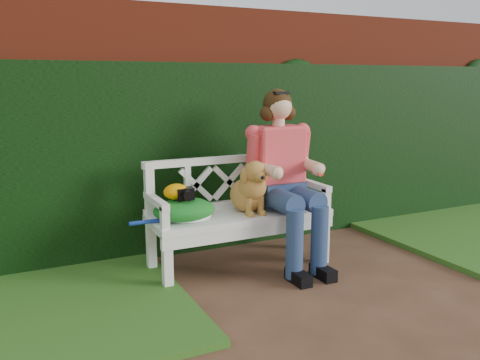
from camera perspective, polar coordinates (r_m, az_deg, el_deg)
name	(u,v)px	position (r m, az deg, el deg)	size (l,w,h in m)	color
ground	(367,305)	(3.77, 14.05, -13.49)	(60.00, 60.00, 0.00)	#43281B
brick_wall	(246,126)	(5.05, 0.66, 6.05)	(10.00, 0.30, 2.20)	maroon
ivy_hedge	(256,154)	(4.88, 1.81, 2.91)	(10.00, 0.18, 1.70)	#0F340A
garden_bench	(240,240)	(4.26, 0.00, -6.74)	(1.58, 0.60, 0.48)	white
seated_woman	(281,177)	(4.29, 4.60, 0.34)	(0.63, 0.84, 1.49)	#FD4361
dog	(249,186)	(4.14, 1.01, -0.63)	(0.30, 0.41, 0.45)	olive
tennis_racket	(185,217)	(4.00, -6.20, -4.17)	(0.68, 0.29, 0.03)	white
green_bag	(184,209)	(3.97, -6.28, -3.29)	(0.49, 0.38, 0.17)	green
camera_item	(185,194)	(3.93, -6.24, -1.52)	(0.14, 0.10, 0.09)	black
baseball_glove	(176,192)	(3.94, -7.21, -1.29)	(0.19, 0.14, 0.12)	#D78400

